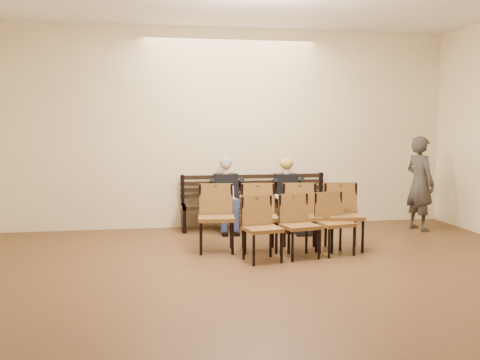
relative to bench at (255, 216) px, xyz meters
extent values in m
plane|color=#55341D|center=(-0.39, -4.65, -0.23)|extent=(10.00, 10.00, 0.00)
cube|color=beige|center=(-0.39, 0.35, 1.52)|extent=(8.00, 0.02, 3.50)
cube|color=black|center=(0.00, 0.00, 0.00)|extent=(2.60, 0.90, 0.45)
cube|color=silver|center=(-0.56, -0.30, 0.33)|extent=(0.33, 0.28, 0.22)
cylinder|color=silver|center=(0.66, -0.42, 0.35)|extent=(0.08, 0.08, 0.24)
cube|color=black|center=(0.71, -0.71, -0.09)|extent=(0.37, 0.27, 0.26)
imported|color=#36312C|center=(2.77, -0.60, 0.71)|extent=(0.61, 0.78, 1.87)
cube|color=brown|center=(0.03, -1.68, 0.26)|extent=(2.41, 0.78, 0.98)
cube|color=brown|center=(0.18, -2.13, 0.21)|extent=(1.63, 0.77, 0.87)
camera|label=1|loc=(-1.86, -9.08, 1.61)|focal=40.00mm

